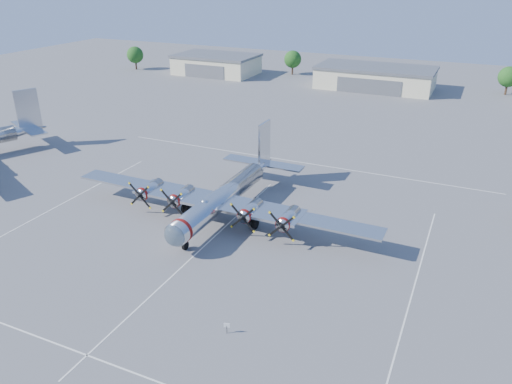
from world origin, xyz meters
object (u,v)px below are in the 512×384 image
at_px(hangar_center, 375,77).
at_px(info_placard, 227,326).
at_px(tree_far_west, 135,55).
at_px(tree_west, 293,59).
at_px(hangar_west, 216,64).
at_px(tree_east, 509,77).
at_px(main_bomber_b29, 226,214).

relative_size(hangar_center, info_placard, 28.32).
distance_m(tree_far_west, tree_west, 46.57).
xyz_separation_m(hangar_west, tree_east, (75.00, 6.04, 1.51)).
bearing_deg(tree_west, tree_far_west, -165.07).
xyz_separation_m(tree_far_west, main_bomber_b29, (68.60, -73.80, -4.22)).
height_order(hangar_center, tree_east, tree_east).
bearing_deg(tree_far_west, hangar_center, 3.24).
height_order(tree_far_west, tree_west, same).
xyz_separation_m(hangar_west, info_placard, (53.80, -97.11, -2.00)).
distance_m(hangar_west, tree_far_west, 25.36).
bearing_deg(tree_west, tree_east, -2.08).
bearing_deg(tree_west, hangar_center, -17.82).
distance_m(hangar_center, info_placard, 97.53).
bearing_deg(hangar_center, main_bomber_b29, -91.03).
xyz_separation_m(hangar_west, tree_far_west, (-25.00, -3.96, 1.51)).
height_order(tree_far_west, tree_east, same).
distance_m(hangar_west, main_bomber_b29, 89.19).
xyz_separation_m(tree_west, main_bomber_b29, (23.60, -85.80, -4.22)).
height_order(hangar_west, tree_far_west, tree_far_west).
distance_m(tree_west, info_placard, 110.50).
bearing_deg(hangar_center, tree_west, 162.18).
xyz_separation_m(hangar_west, main_bomber_b29, (43.60, -77.77, -2.71)).
relative_size(main_bomber_b29, info_placard, 38.83).
bearing_deg(main_bomber_b29, tree_far_west, 133.56).
distance_m(tree_far_west, main_bomber_b29, 100.85).
xyz_separation_m(tree_far_west, tree_east, (100.00, 10.00, 0.00)).
bearing_deg(tree_west, info_placard, -72.18).
bearing_deg(tree_east, hangar_center, -168.62).
relative_size(tree_west, tree_east, 1.00).
relative_size(hangar_west, hangar_center, 0.79).
relative_size(tree_far_west, info_placard, 6.58).
relative_size(tree_west, main_bomber_b29, 0.17).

